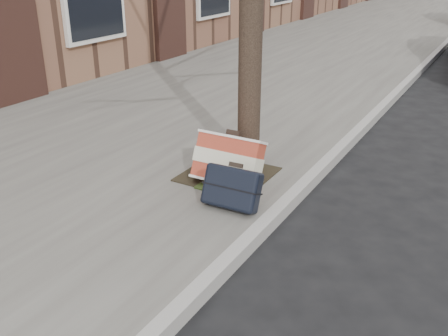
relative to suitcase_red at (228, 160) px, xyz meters
The scene contains 5 objects.
ground 2.17m from the suitcase_red, 28.03° to the right, with size 120.00×120.00×0.00m, color black.
near_sidewalk 14.11m from the suitcase_red, 97.37° to the left, with size 5.00×70.00×0.12m, color slate.
dirt_patch 0.33m from the suitcase_red, 119.58° to the left, with size 0.85×0.85×0.01m, color black.
suitcase_red is the anchor object (origin of this frame).
suitcase_navy 0.50m from the suitcase_red, 56.09° to the right, with size 0.52×0.17×0.37m, color black.
Camera 1 is at (0.33, -2.90, 2.26)m, focal length 40.00 mm.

